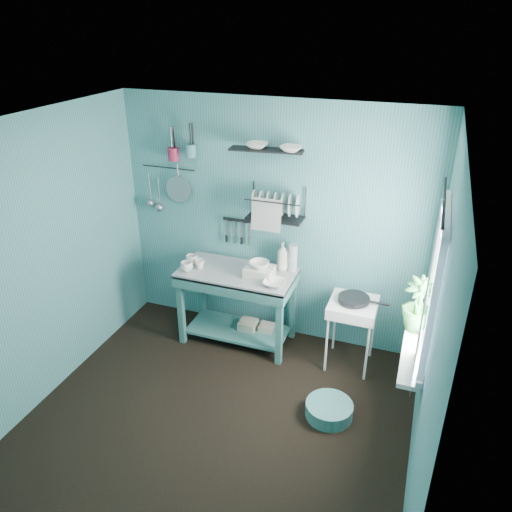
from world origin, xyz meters
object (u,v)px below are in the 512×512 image
(dish_rack, at_px, (276,203))
(storage_tin_large, at_px, (248,330))
(mug_mid, at_px, (200,264))
(hotplate_stand, at_px, (350,333))
(potted_plant, at_px, (418,304))
(mug_right, at_px, (192,260))
(colander, at_px, (178,189))
(wash_tub, at_px, (259,272))
(water_bottle, at_px, (293,258))
(utensil_cup_teal, at_px, (191,151))
(storage_tin_small, at_px, (267,333))
(mug_left, at_px, (187,266))
(work_counter, at_px, (237,306))
(soap_bottle, at_px, (283,256))
(floor_basin, at_px, (329,410))
(utensil_cup_magenta, at_px, (173,154))
(frying_pan, at_px, (354,299))

(dish_rack, distance_m, storage_tin_large, 1.45)
(mug_mid, bearing_deg, dish_rack, 20.37)
(hotplate_stand, xyz_separation_m, potted_plant, (0.57, -0.43, 0.70))
(mug_right, relative_size, dish_rack, 0.22)
(colander, bearing_deg, storage_tin_large, -15.33)
(wash_tub, distance_m, hotplate_stand, 1.08)
(water_bottle, height_order, utensil_cup_teal, utensil_cup_teal)
(mug_mid, relative_size, dish_rack, 0.18)
(colander, xyz_separation_m, storage_tin_small, (1.06, -0.20, -1.42))
(storage_tin_large, height_order, storage_tin_small, storage_tin_large)
(dish_rack, bearing_deg, mug_left, -164.78)
(work_counter, height_order, mug_mid, mug_mid)
(storage_tin_large, bearing_deg, mug_right, -175.24)
(mug_left, xyz_separation_m, dish_rack, (0.81, 0.36, 0.65))
(mug_mid, xyz_separation_m, soap_bottle, (0.80, 0.26, 0.10))
(colander, bearing_deg, soap_bottle, -4.13)
(work_counter, xyz_separation_m, soap_bottle, (0.42, 0.20, 0.56))
(hotplate_stand, xyz_separation_m, utensil_cup_teal, (-1.77, 0.26, 1.59))
(soap_bottle, relative_size, colander, 1.07)
(mug_right, distance_m, hotplate_stand, 1.77)
(wash_tub, bearing_deg, utensil_cup_teal, 161.56)
(work_counter, height_order, storage_tin_small, work_counter)
(work_counter, bearing_deg, wash_tub, -11.40)
(mug_left, relative_size, storage_tin_large, 0.56)
(storage_tin_small, bearing_deg, utensil_cup_teal, 168.69)
(wash_tub, height_order, soap_bottle, soap_bottle)
(colander, bearing_deg, dish_rack, -4.19)
(storage_tin_large, bearing_deg, utensil_cup_teal, 163.10)
(dish_rack, height_order, floor_basin, dish_rack)
(mug_left, bearing_deg, floor_basin, -20.91)
(work_counter, xyz_separation_m, dish_rack, (0.33, 0.20, 1.11))
(utensil_cup_teal, xyz_separation_m, potted_plant, (2.33, -0.69, -0.89))
(dish_rack, bearing_deg, wash_tub, -119.29)
(floor_basin, bearing_deg, mug_left, 159.09)
(mug_mid, bearing_deg, storage_tin_large, 12.91)
(work_counter, bearing_deg, hotplate_stand, -6.98)
(mug_mid, distance_m, colander, 0.82)
(mug_right, bearing_deg, hotplate_stand, -0.11)
(hotplate_stand, relative_size, dish_rack, 1.30)
(hotplate_stand, xyz_separation_m, utensil_cup_magenta, (-1.96, 0.26, 1.54))
(frying_pan, xyz_separation_m, storage_tin_small, (-0.89, 0.08, -0.65))
(floor_basin, bearing_deg, work_counter, 145.98)
(potted_plant, relative_size, storage_tin_large, 2.08)
(mug_left, height_order, soap_bottle, soap_bottle)
(mug_right, bearing_deg, dish_rack, 13.82)
(hotplate_stand, bearing_deg, storage_tin_large, 167.86)
(storage_tin_large, height_order, floor_basin, storage_tin_large)
(mug_left, relative_size, water_bottle, 0.44)
(mug_left, bearing_deg, mug_mid, 45.00)
(utensil_cup_teal, bearing_deg, dish_rack, -3.15)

